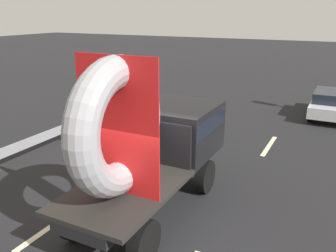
% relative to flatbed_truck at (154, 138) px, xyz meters
% --- Properties ---
extents(ground_plane, '(120.00, 120.00, 0.00)m').
position_rel_flatbed_truck_xyz_m(ground_plane, '(-0.06, -0.83, -1.86)').
color(ground_plane, black).
extents(flatbed_truck, '(2.02, 5.33, 4.01)m').
position_rel_flatbed_truck_xyz_m(flatbed_truck, '(0.00, 0.00, 0.00)').
color(flatbed_truck, black).
rests_on(flatbed_truck, ground_plane).
extents(distant_sedan, '(1.65, 3.86, 1.26)m').
position_rel_flatbed_truck_xyz_m(distant_sedan, '(3.43, 10.88, -1.18)').
color(distant_sedan, black).
rests_on(distant_sedan, ground_plane).
extents(guardrail, '(0.10, 12.07, 0.71)m').
position_rel_flatbed_truck_xyz_m(guardrail, '(-5.35, 4.10, -1.33)').
color(guardrail, gray).
rests_on(guardrail, ground_plane).
extents(lane_dash_left_near, '(0.16, 2.12, 0.01)m').
position_rel_flatbed_truck_xyz_m(lane_dash_left_near, '(-1.72, -1.90, -1.85)').
color(lane_dash_left_near, beige).
rests_on(lane_dash_left_near, ground_plane).
extents(lane_dash_left_far, '(0.16, 2.65, 0.01)m').
position_rel_flatbed_truck_xyz_m(lane_dash_left_far, '(-1.72, 5.31, -1.85)').
color(lane_dash_left_far, beige).
rests_on(lane_dash_left_far, ground_plane).
extents(lane_dash_right_far, '(0.16, 2.24, 0.01)m').
position_rel_flatbed_truck_xyz_m(lane_dash_right_far, '(1.72, 5.70, -1.85)').
color(lane_dash_right_far, beige).
rests_on(lane_dash_right_far, ground_plane).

